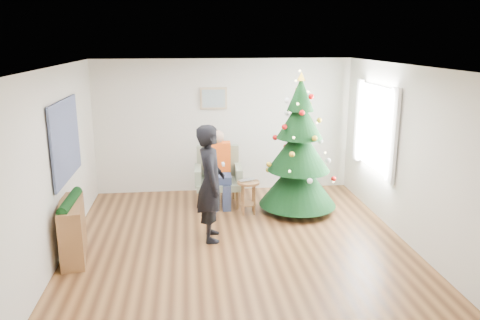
{
  "coord_description": "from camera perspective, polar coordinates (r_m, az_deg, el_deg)",
  "views": [
    {
      "loc": [
        -0.71,
        -6.52,
        2.96
      ],
      "look_at": [
        0.1,
        0.6,
        1.1
      ],
      "focal_mm": 35.0,
      "sensor_mm": 36.0,
      "label": 1
    }
  ],
  "objects": [
    {
      "name": "wall_right",
      "position": [
        7.45,
        19.22,
        0.86
      ],
      "size": [
        0.0,
        5.0,
        5.0
      ],
      "primitive_type": "plane",
      "rotation": [
        1.57,
        0.0,
        -1.57
      ],
      "color": "silver",
      "rests_on": "floor"
    },
    {
      "name": "armchair",
      "position": [
        8.6,
        -2.66,
        -2.83
      ],
      "size": [
        0.87,
        0.79,
        1.05
      ],
      "rotation": [
        0.0,
        0.0,
        -0.04
      ],
      "color": "gray",
      "rests_on": "floor"
    },
    {
      "name": "stool",
      "position": [
        8.14,
        1.03,
        -4.54
      ],
      "size": [
        0.39,
        0.39,
        0.58
      ],
      "rotation": [
        0.0,
        0.0,
        0.06
      ],
      "color": "brown",
      "rests_on": "floor"
    },
    {
      "name": "wall_front",
      "position": [
        4.4,
        3.29,
        -7.64
      ],
      "size": [
        5.0,
        0.0,
        5.0
      ],
      "primitive_type": "plane",
      "rotation": [
        -1.57,
        0.0,
        0.0
      ],
      "color": "silver",
      "rests_on": "floor"
    },
    {
      "name": "tapestry",
      "position": [
        7.18,
        -20.48,
        2.3
      ],
      "size": [
        0.03,
        1.5,
        1.15
      ],
      "primitive_type": "cube",
      "color": "black",
      "rests_on": "wall_left"
    },
    {
      "name": "floor",
      "position": [
        7.19,
        -0.26,
        -9.75
      ],
      "size": [
        5.0,
        5.0,
        0.0
      ],
      "primitive_type": "plane",
      "color": "brown",
      "rests_on": "ground"
    },
    {
      "name": "framed_picture",
      "position": [
        9.06,
        -3.24,
        7.51
      ],
      "size": [
        0.52,
        0.05,
        0.42
      ],
      "color": "tan",
      "rests_on": "wall_back"
    },
    {
      "name": "seated_person",
      "position": [
        8.45,
        -2.67,
        -0.88
      ],
      "size": [
        0.48,
        0.68,
        1.37
      ],
      "rotation": [
        0.0,
        0.0,
        -0.04
      ],
      "color": "navy",
      "rests_on": "armchair"
    },
    {
      "name": "window_panel",
      "position": [
        8.29,
        16.21,
        3.84
      ],
      "size": [
        0.04,
        1.3,
        1.4
      ],
      "primitive_type": "cube",
      "color": "white",
      "rests_on": "wall_right"
    },
    {
      "name": "wall_left",
      "position": [
        6.96,
        -21.19,
        -0.25
      ],
      "size": [
        0.0,
        5.0,
        5.0
      ],
      "primitive_type": "plane",
      "rotation": [
        1.57,
        0.0,
        1.57
      ],
      "color": "silver",
      "rests_on": "floor"
    },
    {
      "name": "wall_back",
      "position": [
        9.19,
        -1.96,
        4.16
      ],
      "size": [
        5.0,
        0.0,
        5.0
      ],
      "primitive_type": "plane",
      "rotation": [
        1.57,
        0.0,
        0.0
      ],
      "color": "silver",
      "rests_on": "floor"
    },
    {
      "name": "laptop",
      "position": [
        8.05,
        1.04,
        -2.55
      ],
      "size": [
        0.37,
        0.31,
        0.03
      ],
      "primitive_type": "imported",
      "rotation": [
        0.0,
        0.0,
        0.41
      ],
      "color": "silver",
      "rests_on": "stool"
    },
    {
      "name": "garland",
      "position": [
        6.78,
        -20.03,
        -4.76
      ],
      "size": [
        0.14,
        0.9,
        0.14
      ],
      "primitive_type": "cylinder",
      "rotation": [
        1.57,
        0.0,
        0.0
      ],
      "color": "black",
      "rests_on": "console"
    },
    {
      "name": "game_controller",
      "position": [
        6.86,
        -2.06,
        -0.52
      ],
      "size": [
        0.04,
        0.13,
        0.04
      ],
      "primitive_type": "cube",
      "rotation": [
        0.0,
        0.0,
        0.01
      ],
      "color": "white",
      "rests_on": "standing_man"
    },
    {
      "name": "curtains",
      "position": [
        8.28,
        16.02,
        3.84
      ],
      "size": [
        0.05,
        1.75,
        1.5
      ],
      "color": "white",
      "rests_on": "wall_right"
    },
    {
      "name": "christmas_tree",
      "position": [
        8.09,
        7.19,
        1.13
      ],
      "size": [
        1.35,
        1.35,
        2.43
      ],
      "rotation": [
        0.0,
        0.0,
        -0.13
      ],
      "color": "#3F2816",
      "rests_on": "floor"
    },
    {
      "name": "standing_man",
      "position": [
        6.96,
        -3.6,
        -2.84
      ],
      "size": [
        0.43,
        0.65,
        1.77
      ],
      "primitive_type": "imported",
      "rotation": [
        0.0,
        0.0,
        1.58
      ],
      "color": "black",
      "rests_on": "floor"
    },
    {
      "name": "console",
      "position": [
        6.92,
        -19.72,
        -8.05
      ],
      "size": [
        0.46,
        1.04,
        0.8
      ],
      "primitive_type": "cube",
      "rotation": [
        0.0,
        0.0,
        0.17
      ],
      "color": "brown",
      "rests_on": "floor"
    },
    {
      "name": "ceiling",
      "position": [
        6.56,
        -0.28,
        11.41
      ],
      "size": [
        5.0,
        5.0,
        0.0
      ],
      "primitive_type": "plane",
      "rotation": [
        3.14,
        0.0,
        0.0
      ],
      "color": "white",
      "rests_on": "wall_back"
    }
  ]
}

